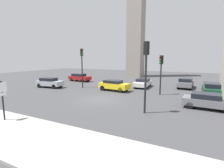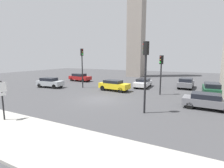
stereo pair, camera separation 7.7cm
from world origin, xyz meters
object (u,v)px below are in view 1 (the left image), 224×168
Objects in this scene: car_3 at (114,85)px; car_4 at (208,101)px; traffic_light_1 at (146,64)px; car_5 at (186,83)px; car_1 at (80,77)px; car_2 at (50,82)px; traffic_light_0 at (161,67)px; car_0 at (143,83)px; direction_sign at (3,96)px; car_6 at (212,89)px; traffic_light_2 at (82,61)px.

car_3 is 11.29m from car_4.
car_4 is (4.51, 3.53, -3.14)m from traffic_light_1.
traffic_light_1 is at bearing 173.72° from car_5.
car_1 is 1.05× the size of car_5.
traffic_light_1 reaches higher than car_2.
car_1 is at bearing -77.26° from traffic_light_0.
car_4 is at bearing -18.67° from car_1.
car_5 is (18.02, 8.60, 0.00)m from car_2.
car_1 is (-12.54, 1.04, 0.08)m from car_0.
direction_sign is 10.29m from traffic_light_1.
car_4 is at bearing -13.34° from car_3.
car_6 is at bearing -141.30° from car_5.
car_3 is 11.69m from car_6.
car_4 is at bearing 42.24° from car_0.
direction_sign is at bearing -61.10° from car_2.
car_3 is at bearing 130.92° from car_5.
traffic_light_1 is 1.31× the size of car_5.
car_2 is 0.92× the size of car_6.
car_1 is at bearing 158.22° from traffic_light_2.
direction_sign is 13.45m from car_3.
traffic_light_0 is 1.05× the size of car_1.
car_5 is at bearing 34.57° from car_6.
car_4 is (4.74, -3.87, -2.54)m from traffic_light_0.
car_1 is (-4.79, 5.51, -3.15)m from traffic_light_2.
car_2 is (-12.23, -6.48, 0.08)m from car_0.
direction_sign is 0.48× the size of traffic_light_1.
car_1 is 11.34m from car_3.
direction_sign is 22.35m from car_5.
traffic_light_2 is (-3.34, 13.28, 2.13)m from direction_sign.
traffic_light_1 is 16.89m from car_2.
traffic_light_1 is 1.33× the size of car_3.
traffic_light_1 is at bearing -32.95° from car_1.
car_0 is 1.02× the size of car_5.
car_5 is at bearing 53.12° from traffic_light_2.
car_0 is 0.98× the size of car_1.
direction_sign reaches higher than car_6.
traffic_light_0 is 1.11× the size of car_3.
car_2 is 20.37m from car_4.
traffic_light_1 is 13.37m from traffic_light_2.
car_3 is 1.03× the size of car_4.
traffic_light_0 is (7.75, 13.55, 1.47)m from direction_sign.
traffic_light_2 is at bearing 96.93° from car_6.
traffic_light_0 reaches higher than car_4.
car_6 reaches higher than car_4.
traffic_light_2 is at bearing 118.84° from car_5.
car_3 is 10.67m from car_5.
traffic_light_2 is 1.34× the size of car_5.
traffic_light_1 reaches higher than car_4.
car_0 is at bearing 22.05° from car_2.
traffic_light_0 is at bearing 7.82° from car_3.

